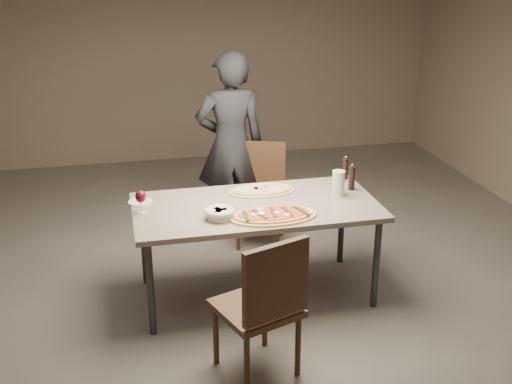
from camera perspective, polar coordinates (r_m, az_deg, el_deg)
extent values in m
plane|color=#635C55|center=(5.05, 0.00, -9.02)|extent=(7.00, 7.00, 0.00)
plane|color=gray|center=(7.90, -5.79, 12.82)|extent=(6.00, 0.00, 6.00)
cube|color=gray|center=(4.73, 0.00, -1.36)|extent=(1.80, 0.90, 0.04)
cylinder|color=#333335|center=(4.46, -9.35, -8.48)|extent=(0.05, 0.05, 0.71)
cylinder|color=#333335|center=(4.81, 10.64, -6.28)|extent=(0.05, 0.05, 0.71)
cylinder|color=#333335|center=(5.12, -9.95, -4.44)|extent=(0.05, 0.05, 0.71)
cylinder|color=#333335|center=(5.42, 7.61, -2.79)|extent=(0.05, 0.05, 0.71)
ellipsoid|color=white|center=(4.54, 0.39, -1.50)|extent=(0.05, 0.05, 0.01)
ellipsoid|color=white|center=(4.49, 0.49, -1.81)|extent=(0.05, 0.05, 0.01)
ellipsoid|color=white|center=(4.46, -0.22, -1.96)|extent=(0.05, 0.05, 0.01)
ellipsoid|color=white|center=(4.49, 1.88, -1.81)|extent=(0.05, 0.05, 0.01)
ellipsoid|color=white|center=(4.46, 2.76, -1.98)|extent=(0.05, 0.05, 0.01)
ellipsoid|color=white|center=(4.47, 0.46, -1.89)|extent=(0.05, 0.05, 0.01)
cube|color=#203416|center=(4.44, -0.93, -2.12)|extent=(0.03, 0.18, 0.01)
cube|color=#203416|center=(4.46, 0.33, -2.00)|extent=(0.08, 0.18, 0.01)
cube|color=#203416|center=(4.50, 1.54, -1.81)|extent=(0.03, 0.18, 0.01)
cube|color=#203416|center=(4.51, 2.80, -1.73)|extent=(0.05, 0.18, 0.01)
cube|color=#203416|center=(4.53, 4.05, -1.65)|extent=(0.08, 0.18, 0.01)
cylinder|color=tan|center=(4.97, 2.09, 0.49)|extent=(0.06, 0.06, 0.00)
cylinder|color=tan|center=(5.03, 1.60, 0.73)|extent=(0.06, 0.06, 0.00)
cylinder|color=tan|center=(4.99, 0.92, 0.57)|extent=(0.06, 0.06, 0.00)
cylinder|color=tan|center=(4.93, -0.14, 0.33)|extent=(0.06, 0.06, 0.00)
cylinder|color=tan|center=(4.89, 0.60, 0.13)|extent=(0.06, 0.06, 0.00)
cylinder|color=tan|center=(4.94, 0.88, 0.37)|extent=(0.06, 0.06, 0.00)
cylinder|color=tan|center=(4.94, 0.16, 0.34)|extent=(0.06, 0.06, 0.00)
cylinder|color=beige|center=(4.48, -3.25, -1.97)|extent=(0.18, 0.18, 0.07)
torus|color=beige|center=(4.47, -3.26, -1.68)|extent=(0.21, 0.21, 0.03)
cube|color=#AD7746|center=(4.47, -2.94, -1.77)|extent=(0.06, 0.05, 0.04)
cube|color=#AD7746|center=(4.49, -3.46, -1.70)|extent=(0.07, 0.07, 0.04)
cube|color=#AD7746|center=(4.45, -3.36, -1.91)|extent=(0.07, 0.07, 0.04)
cylinder|color=white|center=(4.89, -1.17, -0.22)|extent=(0.12, 0.12, 0.01)
cylinder|color=#AEB643|center=(4.89, -1.17, -0.19)|extent=(0.08, 0.08, 0.00)
cylinder|color=black|center=(5.03, 8.51, 1.14)|extent=(0.05, 0.05, 0.17)
cylinder|color=black|center=(5.00, 8.57, 2.18)|extent=(0.05, 0.05, 0.02)
sphere|color=gold|center=(4.99, 8.58, 2.40)|extent=(0.02, 0.02, 0.02)
cylinder|color=black|center=(5.26, 7.93, 1.99)|extent=(0.04, 0.04, 0.16)
cylinder|color=black|center=(5.23, 7.98, 2.91)|extent=(0.05, 0.05, 0.02)
sphere|color=gold|center=(5.23, 7.99, 3.10)|extent=(0.02, 0.02, 0.02)
cylinder|color=silver|center=(4.89, 7.33, 0.77)|extent=(0.09, 0.09, 0.20)
cylinder|color=silver|center=(4.65, -10.12, -1.80)|extent=(0.07, 0.07, 0.01)
cylinder|color=silver|center=(4.63, -10.15, -1.30)|extent=(0.01, 0.01, 0.08)
ellipsoid|color=#4F0B19|center=(4.60, -10.22, -0.39)|extent=(0.08, 0.08, 0.09)
cylinder|color=white|center=(4.83, -10.26, -0.87)|extent=(0.18, 0.18, 0.01)
cube|color=#432C1C|center=(4.02, 0.04, -10.27)|extent=(0.59, 0.59, 0.04)
cylinder|color=#432C1C|center=(3.93, -0.82, -15.16)|extent=(0.04, 0.04, 0.43)
cylinder|color=#432C1C|center=(4.11, 3.75, -13.45)|extent=(0.04, 0.04, 0.43)
cylinder|color=#432C1C|center=(4.20, -3.59, -12.57)|extent=(0.04, 0.04, 0.43)
cylinder|color=#432C1C|center=(4.36, 0.79, -11.11)|extent=(0.04, 0.04, 0.43)
cube|color=#432C1C|center=(3.72, 1.78, -7.99)|extent=(0.43, 0.19, 0.48)
cube|color=#432C1C|center=(5.69, 0.39, -0.73)|extent=(0.55, 0.55, 0.04)
cylinder|color=#432C1C|center=(5.92, 2.27, -2.14)|extent=(0.03, 0.03, 0.40)
cylinder|color=#432C1C|center=(5.96, -1.07, -1.97)|extent=(0.03, 0.03, 0.40)
cylinder|color=#432C1C|center=(5.60, 1.93, -3.54)|extent=(0.03, 0.03, 0.40)
cylinder|color=#432C1C|center=(5.64, -1.59, -3.35)|extent=(0.03, 0.03, 0.40)
cube|color=#432C1C|center=(5.78, 0.64, 2.37)|extent=(0.39, 0.18, 0.44)
imported|color=black|center=(5.76, -2.29, 4.16)|extent=(0.63, 0.42, 1.71)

